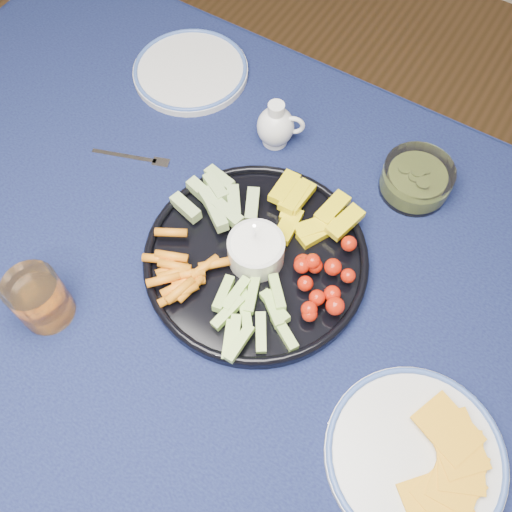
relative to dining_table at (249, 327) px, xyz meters
The scene contains 9 objects.
dining_table is the anchor object (origin of this frame).
crudite_platter 0.14m from the dining_table, 114.76° to the left, with size 0.36×0.36×0.12m.
creamer_pitcher 0.36m from the dining_table, 113.92° to the left, with size 0.08×0.07×0.09m.
pickle_bowl 0.38m from the dining_table, 70.20° to the left, with size 0.12×0.12×0.06m.
cheese_plate 0.34m from the dining_table, 12.36° to the right, with size 0.25×0.25×0.03m.
juice_tumbler 0.34m from the dining_table, 146.32° to the right, with size 0.08×0.08×0.10m.
fork_left 0.37m from the dining_table, 157.11° to the left, with size 0.14×0.06×0.00m.
fork_right 0.33m from the dining_table, 22.18° to the right, with size 0.17×0.07×0.00m.
side_plate_extra 0.53m from the dining_table, 135.27° to the left, with size 0.23×0.23×0.02m.
Camera 1 is at (0.20, -0.30, 1.57)m, focal length 40.00 mm.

